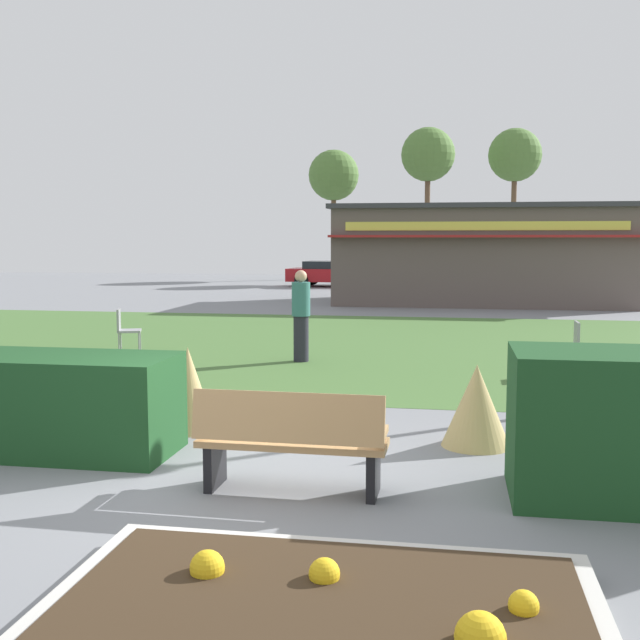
% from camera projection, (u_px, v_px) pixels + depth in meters
% --- Properties ---
extents(ground_plane, '(80.00, 80.00, 0.00)m').
position_uv_depth(ground_plane, '(232.00, 481.00, 7.17)').
color(ground_plane, slate).
extents(lawn_patch, '(36.00, 12.00, 0.01)m').
position_uv_depth(lawn_patch, '(356.00, 345.00, 16.34)').
color(lawn_patch, '#446B33').
rests_on(lawn_patch, ground_plane).
extents(flower_bed, '(3.30, 2.21, 0.33)m').
position_uv_depth(flower_bed, '(322.00, 622.00, 4.37)').
color(flower_bed, beige).
rests_on(flower_bed, ground_plane).
extents(park_bench, '(1.71, 0.55, 0.95)m').
position_uv_depth(park_bench, '(291.00, 441.00, 6.77)').
color(park_bench, tan).
rests_on(park_bench, ground_plane).
extents(hedge_left, '(2.56, 1.10, 1.05)m').
position_uv_depth(hedge_left, '(54.00, 404.00, 8.10)').
color(hedge_left, '#19421E').
rests_on(hedge_left, ground_plane).
extents(ornamental_grass_behind_left, '(0.75, 0.75, 0.90)m').
position_uv_depth(ornamental_grass_behind_left, '(476.00, 406.00, 8.34)').
color(ornamental_grass_behind_left, tan).
rests_on(ornamental_grass_behind_left, ground_plane).
extents(ornamental_grass_behind_right, '(0.64, 0.64, 1.00)m').
position_uv_depth(ornamental_grass_behind_right, '(188.00, 389.00, 9.00)').
color(ornamental_grass_behind_right, tan).
rests_on(ornamental_grass_behind_right, ground_plane).
extents(food_kiosk, '(10.16, 5.02, 3.40)m').
position_uv_depth(food_kiosk, '(480.00, 254.00, 26.59)').
color(food_kiosk, '#594C47').
rests_on(food_kiosk, ground_plane).
extents(cafe_chair_east, '(0.56, 0.56, 0.89)m').
position_uv_depth(cafe_chair_east, '(125.00, 327.00, 15.06)').
color(cafe_chair_east, gray).
rests_on(cafe_chair_east, ground_plane).
extents(cafe_chair_center, '(0.45, 0.45, 0.89)m').
position_uv_depth(cafe_chair_center, '(583.00, 344.00, 12.68)').
color(cafe_chair_center, gray).
rests_on(cafe_chair_center, ground_plane).
extents(person_strolling, '(0.34, 0.34, 1.69)m').
position_uv_depth(person_strolling, '(301.00, 315.00, 14.04)').
color(person_strolling, '#23232D').
rests_on(person_strolling, ground_plane).
extents(parked_car_west_slot, '(4.34, 2.33, 1.20)m').
position_uv_depth(parked_car_west_slot, '(333.00, 273.00, 35.83)').
color(parked_car_west_slot, maroon).
rests_on(parked_car_west_slot, ground_plane).
extents(tree_left_bg, '(2.80, 2.80, 7.15)m').
position_uv_depth(tree_left_bg, '(334.00, 176.00, 42.38)').
color(tree_left_bg, brown).
rests_on(tree_left_bg, ground_plane).
extents(tree_right_bg, '(2.80, 2.80, 8.05)m').
position_uv_depth(tree_right_bg, '(515.00, 156.00, 40.38)').
color(tree_right_bg, brown).
rests_on(tree_right_bg, ground_plane).
extents(tree_center_bg, '(2.80, 2.80, 8.02)m').
position_uv_depth(tree_center_bg, '(428.00, 156.00, 39.79)').
color(tree_center_bg, brown).
rests_on(tree_center_bg, ground_plane).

